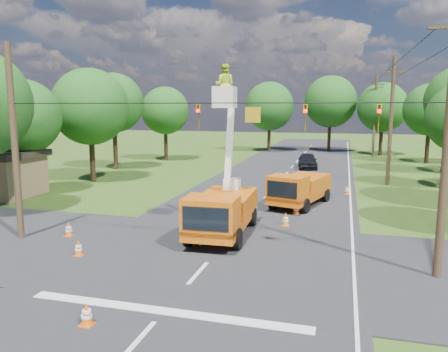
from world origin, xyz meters
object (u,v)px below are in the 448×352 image
(tree_far_a, at_px, (269,106))
(second_truck, at_px, (299,188))
(tree_far_b, at_px, (330,102))
(traffic_cone_2, at_px, (296,209))
(pole_right_near, at_px, (448,137))
(tree_far_c, at_px, (383,107))
(traffic_cone_4, at_px, (69,229))
(traffic_cone_1, at_px, (285,219))
(tree_right_e, at_px, (430,110))
(pole_right_far, at_px, (375,115))
(ground_worker, at_px, (197,227))
(tree_left_e, at_px, (114,103))
(bucket_truck, at_px, (222,201))
(traffic_cone_0, at_px, (87,314))
(distant_car, at_px, (307,161))
(tree_left_c, at_px, (23,117))
(pole_left, at_px, (15,143))
(pole_right_mid, at_px, (391,120))
(tree_left_d, at_px, (90,107))
(traffic_cone_6, at_px, (347,190))
(tree_left_f, at_px, (165,111))

(tree_far_a, bearing_deg, second_truck, -77.15)
(tree_far_b, bearing_deg, traffic_cone_2, -90.72)
(pole_right_near, bearing_deg, tree_far_c, 88.64)
(traffic_cone_4, height_order, tree_far_a, tree_far_a)
(traffic_cone_1, distance_m, tree_far_c, 37.71)
(traffic_cone_2, relative_size, tree_right_e, 0.08)
(pole_right_far, relative_size, tree_far_c, 1.09)
(ground_worker, relative_size, tree_left_e, 0.19)
(ground_worker, xyz_separation_m, pole_right_far, (9.61, 38.91, 4.23))
(bucket_truck, height_order, traffic_cone_0, bucket_truck)
(traffic_cone_4, height_order, tree_left_e, tree_left_e)
(distant_car, distance_m, tree_left_c, 26.34)
(bucket_truck, relative_size, pole_left, 0.90)
(distant_car, relative_size, tree_far_a, 0.48)
(traffic_cone_4, relative_size, pole_right_far, 0.07)
(tree_far_a, bearing_deg, pole_right_mid, -59.59)
(bucket_truck, relative_size, pole_right_far, 0.81)
(traffic_cone_0, bearing_deg, tree_left_d, 121.53)
(tree_right_e, bearing_deg, traffic_cone_0, -110.57)
(pole_left, distance_m, tree_right_e, 42.07)
(tree_far_b, bearing_deg, traffic_cone_0, -95.31)
(traffic_cone_6, distance_m, pole_left, 21.42)
(traffic_cone_4, distance_m, pole_right_far, 42.56)
(tree_left_e, bearing_deg, tree_left_c, -88.68)
(tree_left_c, height_order, tree_right_e, tree_right_e)
(pole_right_near, relative_size, tree_right_e, 1.16)
(traffic_cone_6, height_order, pole_right_mid, pole_right_mid)
(second_truck, bearing_deg, pole_right_far, 94.49)
(traffic_cone_2, height_order, traffic_cone_4, same)
(traffic_cone_6, distance_m, tree_far_c, 28.07)
(traffic_cone_6, xyz_separation_m, pole_right_near, (3.11, -14.83, 4.75))
(tree_left_c, bearing_deg, tree_right_e, 40.63)
(pole_right_near, distance_m, tree_left_e, 33.56)
(pole_right_far, xyz_separation_m, tree_left_f, (-23.30, -10.00, 0.58))
(bucket_truck, xyz_separation_m, tree_far_c, (9.92, 39.16, 4.32))
(bucket_truck, height_order, tree_left_f, tree_left_f)
(traffic_cone_2, bearing_deg, bucket_truck, -119.76)
(tree_left_c, bearing_deg, tree_left_d, 75.96)
(traffic_cone_2, distance_m, pole_right_far, 32.88)
(traffic_cone_4, relative_size, pole_left, 0.08)
(tree_left_c, bearing_deg, pole_right_mid, 23.75)
(traffic_cone_1, bearing_deg, bucket_truck, -136.07)
(tree_far_a, bearing_deg, pole_right_far, -12.53)
(ground_worker, distance_m, tree_far_c, 42.58)
(bucket_truck, relative_size, tree_far_c, 0.88)
(ground_worker, height_order, tree_far_b, tree_far_b)
(ground_worker, height_order, pole_right_near, pole_right_near)
(tree_left_d, bearing_deg, traffic_cone_2, -21.72)
(traffic_cone_2, height_order, tree_left_e, tree_left_e)
(tree_right_e, bearing_deg, tree_far_a, 156.95)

